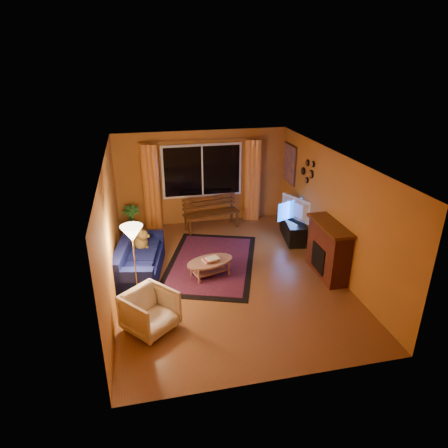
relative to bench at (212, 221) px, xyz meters
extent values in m
cube|color=brown|center=(-0.14, -2.44, -0.23)|extent=(4.50, 6.00, 0.02)
cube|color=white|center=(-0.14, -2.44, 2.29)|extent=(4.50, 6.00, 0.02)
cube|color=#BF732A|center=(-0.14, 0.57, 1.03)|extent=(4.50, 0.02, 2.50)
cube|color=#BF732A|center=(-2.40, -2.44, 1.03)|extent=(0.02, 6.00, 2.50)
cube|color=#BF732A|center=(2.12, -2.44, 1.03)|extent=(0.02, 6.00, 2.50)
cube|color=black|center=(-0.14, 0.50, 1.23)|extent=(2.00, 0.02, 1.30)
cylinder|color=#BF8C3F|center=(-0.14, 0.46, 2.03)|extent=(3.20, 0.03, 0.03)
cylinder|color=orange|center=(-1.49, 0.44, 0.90)|extent=(0.36, 0.36, 2.24)
cylinder|color=orange|center=(1.21, 0.44, 0.90)|extent=(0.36, 0.36, 2.24)
cube|color=#46240B|center=(0.00, 0.00, 0.00)|extent=(1.52, 0.69, 0.44)
imported|color=#235B1E|center=(-2.06, 0.02, 0.18)|extent=(0.47, 0.47, 0.80)
cube|color=#0C1040|center=(-1.90, -2.02, 0.16)|extent=(1.14, 1.99, 0.76)
imported|color=beige|center=(-1.78, -3.89, 0.17)|extent=(1.03, 1.03, 0.78)
cylinder|color=#BF8C3F|center=(-1.98, -2.98, 0.55)|extent=(0.33, 0.33, 1.54)
cube|color=maroon|center=(-0.37, -1.85, -0.21)|extent=(2.70, 3.36, 0.02)
cylinder|color=#9D6D5D|center=(-0.49, -2.40, -0.04)|extent=(1.25, 1.25, 0.37)
cube|color=black|center=(1.86, -1.02, 0.03)|extent=(0.58, 1.24, 0.50)
imported|color=black|center=(1.86, -1.02, 0.56)|extent=(0.51, 0.96, 0.57)
cube|color=maroon|center=(1.91, -2.84, 0.33)|extent=(0.40, 1.20, 1.10)
cube|color=orange|center=(2.08, 0.01, 1.43)|extent=(0.04, 0.76, 0.96)
camera|label=1|loc=(-1.77, -9.53, 4.10)|focal=32.00mm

